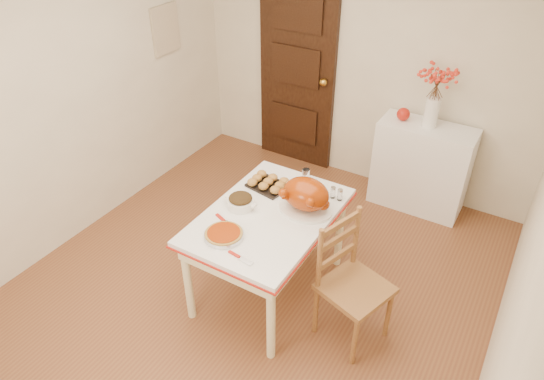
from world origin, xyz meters
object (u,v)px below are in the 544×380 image
Objects in this scene: sideboard at (421,167)px; turkey_platter at (306,196)px; kitchen_table at (269,253)px; pumpkin_pie at (224,234)px; chair_oak at (355,286)px.

sideboard is 2.13× the size of turkey_platter.
sideboard is at bearing 69.41° from kitchen_table.
pumpkin_pie is at bearing -121.36° from turkey_platter.
turkey_platter is at bearing -105.95° from sideboard.
kitchen_table is 4.67× the size of pumpkin_pie.
turkey_platter reaches higher than kitchen_table.
pumpkin_pie is (-0.33, -0.55, -0.10)m from turkey_platter.
chair_oak is at bearing -87.09° from sideboard.
kitchen_table is 0.57m from turkey_platter.
kitchen_table is at bearing -139.59° from turkey_platter.
chair_oak is at bearing -26.56° from turkey_platter.
sideboard is 1.84m from kitchen_table.
turkey_platter is (0.21, 0.18, 0.50)m from kitchen_table.
turkey_platter is at bearing 40.97° from kitchen_table.
sideboard reaches higher than pumpkin_pie.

